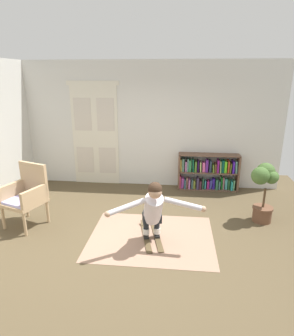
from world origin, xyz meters
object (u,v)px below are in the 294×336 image
at_px(bookshelf, 207,173).
at_px(person_skier, 153,208).
at_px(potted_plant, 265,186).
at_px(skis_pair, 151,235).
at_px(wicker_chair, 27,194).

distance_m(bookshelf, person_skier, 2.71).
height_order(bookshelf, potted_plant, potted_plant).
bearing_deg(person_skier, skis_pair, 102.89).
bearing_deg(bookshelf, wicker_chair, -148.29).
xyz_separation_m(wicker_chair, person_skier, (2.27, -0.44, 0.06)).
relative_size(wicker_chair, person_skier, 0.76).
bearing_deg(bookshelf, person_skier, -112.83).
bearing_deg(person_skier, potted_plant, 27.97).
xyz_separation_m(wicker_chair, potted_plant, (4.18, 0.58, 0.10)).
height_order(bookshelf, person_skier, person_skier).
bearing_deg(potted_plant, bookshelf, 120.36).
height_order(potted_plant, person_skier, person_skier).
bearing_deg(person_skier, wicker_chair, 169.11).
relative_size(wicker_chair, skis_pair, 1.11).
height_order(bookshelf, skis_pair, bookshelf).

